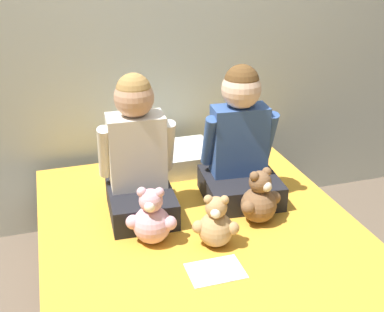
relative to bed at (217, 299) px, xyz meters
The scene contains 9 objects.
wall_behind_bed 1.53m from the bed, 90.00° to the left, with size 8.00×0.06×2.50m.
bed is the anchor object (origin of this frame).
child_on_left 0.69m from the bed, 117.00° to the left, with size 0.34×0.38×0.64m.
child_on_right 0.71m from the bed, 59.18° to the left, with size 0.37×0.37×0.64m.
teddy_bear_held_by_left_child 0.43m from the bed, 141.95° to the left, with size 0.20×0.16×0.25m.
teddy_bear_held_by_right_child 0.46m from the bed, 36.92° to the left, with size 0.20×0.16×0.25m.
teddy_bear_between_children 0.32m from the bed, 78.96° to the left, with size 0.18×0.14×0.23m.
pillow_at_headboard 0.86m from the bed, 90.00° to the left, with size 0.50×0.32×0.11m.
sign_card 0.24m from the bed, 115.95° to the right, with size 0.21×0.15×0.00m.
Camera 1 is at (-0.56, -1.47, 1.58)m, focal length 45.00 mm.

